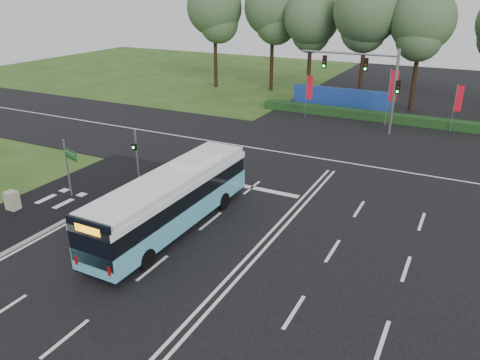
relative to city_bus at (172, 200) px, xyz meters
The scene contains 16 objects.
ground 5.08m from the city_bus, 18.73° to the left, with size 120.00×120.00×0.00m, color #2A4A18.
road_main 5.07m from the city_bus, 18.73° to the left, with size 20.00×120.00×0.04m, color black.
road_cross 14.38m from the city_bus, 71.40° to the left, with size 120.00×14.00×0.05m, color black.
bike_path 8.23m from the city_bus, 169.62° to the right, with size 5.00×18.00×0.06m, color black.
kerb_strip 5.94m from the city_bus, 165.29° to the right, with size 0.25×18.00×0.12m, color gray.
city_bus is the anchor object (origin of this frame).
pedestrian_signal 7.08m from the city_bus, 142.88° to the left, with size 0.29×0.42×3.41m.
street_sign 7.41m from the city_bus, behind, with size 1.32×0.49×3.52m.
utility_cabinet 9.49m from the city_bus, 166.53° to the right, with size 0.66×0.55×1.10m, color #A99F88.
banner_flag_left 24.11m from the city_bus, 93.30° to the left, with size 0.56×0.27×4.05m.
banner_flag_mid 25.36m from the city_bus, 76.40° to the left, with size 0.73×0.18×5.02m.
banner_flag_right 27.73m from the city_bus, 66.08° to the left, with size 0.59×0.15×4.04m.
traffic_light_gantry 22.76m from the city_bus, 77.80° to the left, with size 8.41×0.28×7.00m.
hedge 26.47m from the city_bus, 80.07° to the left, with size 22.00×1.20×0.80m, color #143715.
blue_hoarding 28.56m from the city_bus, 88.88° to the left, with size 10.00×0.30×2.20m, color navy.
eucalyptus_row 33.85m from the city_bus, 87.98° to the left, with size 42.13×9.57×12.69m.
Camera 1 is at (8.07, -18.78, 11.39)m, focal length 35.00 mm.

